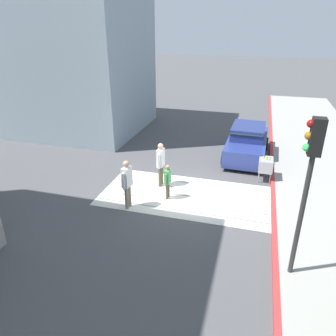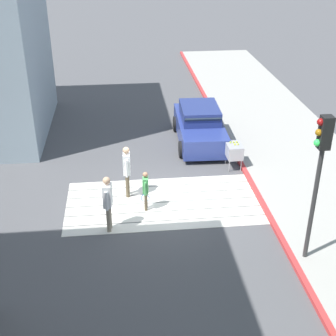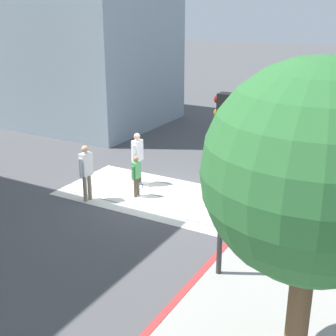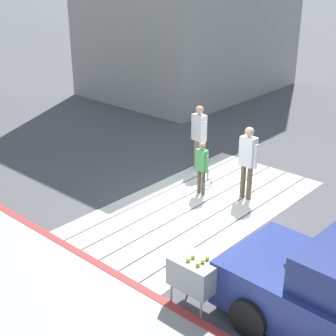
% 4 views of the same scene
% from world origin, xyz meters
% --- Properties ---
extents(ground_plane, '(120.00, 120.00, 0.00)m').
position_xyz_m(ground_plane, '(0.00, 0.00, 0.00)').
color(ground_plane, '#4C4C4F').
extents(crosswalk_stripes, '(6.40, 3.25, 0.01)m').
position_xyz_m(crosswalk_stripes, '(0.00, 0.00, 0.01)').
color(crosswalk_stripes, silver).
rests_on(crosswalk_stripes, ground).
extents(curb_painted, '(0.16, 40.00, 0.13)m').
position_xyz_m(curb_painted, '(-3.25, 0.00, 0.07)').
color(curb_painted, '#BC3333').
rests_on(curb_painted, ground).
extents(building_far_south, '(8.00, 7.04, 9.88)m').
position_xyz_m(building_far_south, '(8.50, -6.94, 4.94)').
color(building_far_south, '#8C9EA8').
rests_on(building_far_south, ground).
extents(car_parked_near_curb, '(2.09, 4.35, 1.57)m').
position_xyz_m(car_parked_near_curb, '(-2.00, -4.70, 0.73)').
color(car_parked_near_curb, navy).
rests_on(car_parked_near_curb, ground).
extents(traffic_light_corner, '(0.39, 0.28, 4.24)m').
position_xyz_m(traffic_light_corner, '(-3.58, 3.40, 3.04)').
color(traffic_light_corner, '#2D2D2D').
rests_on(traffic_light_corner, ground).
extents(tennis_ball_cart, '(0.56, 0.80, 1.02)m').
position_xyz_m(tennis_ball_cart, '(-2.90, -2.26, 0.70)').
color(tennis_ball_cart, '#99999E').
rests_on(tennis_ball_cart, ground).
extents(pedestrian_adult_lead, '(0.29, 0.53, 1.82)m').
position_xyz_m(pedestrian_adult_lead, '(1.76, 1.39, 1.06)').
color(pedestrian_adult_lead, gray).
rests_on(pedestrian_adult_lead, ground).
extents(pedestrian_adult_trailing, '(0.25, 0.53, 1.82)m').
position_xyz_m(pedestrian_adult_trailing, '(1.15, -0.58, 1.06)').
color(pedestrian_adult_trailing, brown).
rests_on(pedestrian_adult_trailing, ground).
extents(pedestrian_child_with_racket, '(0.28, 0.43, 1.37)m').
position_xyz_m(pedestrian_child_with_racket, '(0.59, 0.36, 0.77)').
color(pedestrian_child_with_racket, brown).
rests_on(pedestrian_child_with_racket, ground).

